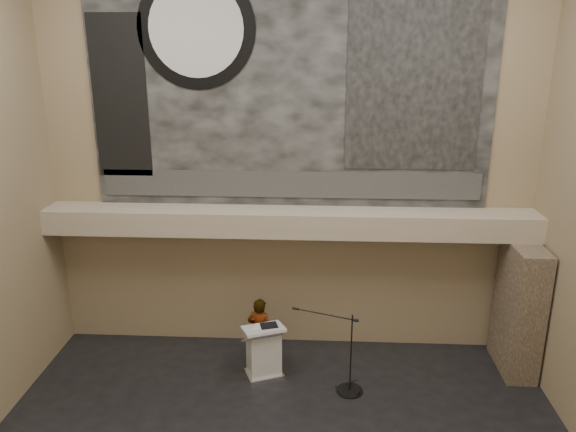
{
  "coord_description": "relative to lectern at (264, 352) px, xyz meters",
  "views": [
    {
      "loc": [
        0.56,
        -7.25,
        6.53
      ],
      "look_at": [
        0.0,
        3.2,
        3.2
      ],
      "focal_mm": 35.0,
      "sensor_mm": 36.0,
      "label": 1
    }
  ],
  "objects": [
    {
      "name": "wall_back",
      "position": [
        0.45,
        1.44,
        3.7
      ],
      "size": [
        10.0,
        0.02,
        8.5
      ],
      "primitive_type": "cube",
      "color": "#897657",
      "rests_on": "floor"
    },
    {
      "name": "wall_front",
      "position": [
        0.45,
        -6.56,
        3.7
      ],
      "size": [
        10.0,
        0.02,
        8.5
      ],
      "primitive_type": "cube",
      "color": "#897657",
      "rests_on": "floor"
    },
    {
      "name": "soffit",
      "position": [
        0.45,
        1.04,
        2.4
      ],
      "size": [
        10.0,
        0.8,
        0.5
      ],
      "primitive_type": "cube",
      "color": "gray",
      "rests_on": "wall_back"
    },
    {
      "name": "sprinkler_left",
      "position": [
        -1.15,
        0.99,
        2.12
      ],
      "size": [
        0.04,
        0.04,
        0.06
      ],
      "primitive_type": "cylinder",
      "color": "#B2893D",
      "rests_on": "soffit"
    },
    {
      "name": "sprinkler_right",
      "position": [
        2.35,
        0.99,
        2.12
      ],
      "size": [
        0.04,
        0.04,
        0.06
      ],
      "primitive_type": "cylinder",
      "color": "#B2893D",
      "rests_on": "soffit"
    },
    {
      "name": "banner",
      "position": [
        0.45,
        1.41,
        5.15
      ],
      "size": [
        8.0,
        0.05,
        5.0
      ],
      "primitive_type": "cube",
      "color": "black",
      "rests_on": "wall_back"
    },
    {
      "name": "banner_text_strip",
      "position": [
        0.45,
        1.37,
        3.1
      ],
      "size": [
        7.76,
        0.02,
        0.55
      ],
      "primitive_type": "cube",
      "color": "#2F2F2F",
      "rests_on": "banner"
    },
    {
      "name": "banner_clock_rim",
      "position": [
        -1.35,
        1.37,
        6.15
      ],
      "size": [
        2.3,
        0.02,
        2.3
      ],
      "primitive_type": "cylinder",
      "rotation": [
        1.57,
        0.0,
        0.0
      ],
      "color": "black",
      "rests_on": "banner"
    },
    {
      "name": "banner_clock_face",
      "position": [
        -1.35,
        1.35,
        6.15
      ],
      "size": [
        1.84,
        0.02,
        1.84
      ],
      "primitive_type": "cylinder",
      "rotation": [
        1.57,
        0.0,
        0.0
      ],
      "color": "silver",
      "rests_on": "banner"
    },
    {
      "name": "banner_building_print",
      "position": [
        2.85,
        1.37,
        5.25
      ],
      "size": [
        2.6,
        0.02,
        3.6
      ],
      "primitive_type": "cube",
      "color": "black",
      "rests_on": "banner"
    },
    {
      "name": "banner_brick_print",
      "position": [
        -2.95,
        1.37,
        4.85
      ],
      "size": [
        1.1,
        0.02,
        3.2
      ],
      "primitive_type": "cube",
      "color": "black",
      "rests_on": "banner"
    },
    {
      "name": "stone_pier",
      "position": [
        5.1,
        0.59,
        0.8
      ],
      "size": [
        0.6,
        1.4,
        2.7
      ],
      "primitive_type": "cube",
      "color": "#46392B",
      "rests_on": "floor"
    },
    {
      "name": "lectern",
      "position": [
        0.0,
        0.0,
        0.0
      ],
      "size": [
        0.95,
        0.82,
        1.14
      ],
      "rotation": [
        0.0,
        0.0,
        0.39
      ],
      "color": "silver",
      "rests_on": "floor"
    },
    {
      "name": "binder",
      "position": [
        0.11,
        0.02,
        0.56
      ],
      "size": [
        0.38,
        0.34,
        0.04
      ],
      "primitive_type": "cube",
      "rotation": [
        0.0,
        0.0,
        0.28
      ],
      "color": "black",
      "rests_on": "lectern"
    },
    {
      "name": "papers",
      "position": [
        -0.08,
        -0.02,
        0.55
      ],
      "size": [
        0.32,
        0.37,
        0.0
      ],
      "primitive_type": "cube",
      "rotation": [
        0.0,
        0.0,
        -0.37
      ],
      "color": "silver",
      "rests_on": "lectern"
    },
    {
      "name": "speaker_person",
      "position": [
        -0.12,
        0.42,
        0.2
      ],
      "size": [
        0.63,
        0.5,
        1.5
      ],
      "primitive_type": "imported",
      "rotation": [
        0.0,
        0.0,
        2.86
      ],
      "color": "white",
      "rests_on": "floor"
    },
    {
      "name": "mic_stand",
      "position": [
        1.66,
        -0.42,
        -0.31
      ],
      "size": [
        1.39,
        0.68,
        1.64
      ],
      "rotation": [
        0.0,
        0.0,
        -0.35
      ],
      "color": "black",
      "rests_on": "floor"
    }
  ]
}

